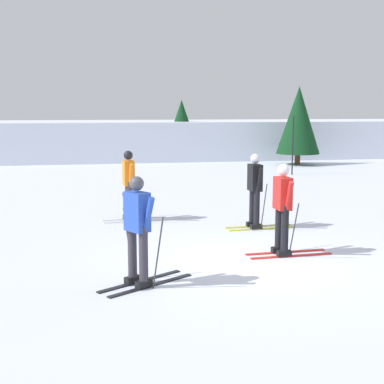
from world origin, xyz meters
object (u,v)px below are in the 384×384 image
Objects in this scene: conifer_far_right at (182,125)px; skier_red at (283,207)px; skier_orange at (129,183)px; skier_blue at (138,228)px; conifer_far_left at (299,120)px; trail_marker_pole at (293,146)px; skier_black at (255,189)px.

skier_red is at bearing -93.77° from conifer_far_right.
conifer_far_right reaches higher than skier_orange.
conifer_far_right is (4.03, 20.31, 0.91)m from skier_blue.
skier_blue is 19.07m from conifer_far_left.
skier_red and skier_blue have the same top height.
conifer_far_left is at bearing 65.63° from trail_marker_pole.
skier_orange is 14.81m from conifer_far_left.
conifer_far_left reaches higher than conifer_far_right.
conifer_far_right is (-3.39, 7.37, 0.62)m from trail_marker_pole.
skier_red is at bearing -94.29° from skier_black.
conifer_far_right is (1.25, 19.03, 0.91)m from skier_red.
skier_red is 2.29m from skier_black.
skier_black is (0.17, 2.28, 0.00)m from skier_red.
skier_red is 0.54× the size of conifer_far_right.
skier_black is at bearing -115.52° from trail_marker_pole.
trail_marker_pole is 0.76× the size of conifer_far_right.
skier_red is 12.55m from trail_marker_pole.
skier_black is 14.56m from conifer_far_left.
trail_marker_pole is at bearing -65.30° from conifer_far_right.
skier_red is 1.00× the size of skier_blue.
skier_orange is at bearing -132.10° from trail_marker_pole.
skier_blue is at bearing -118.66° from conifer_far_left.
conifer_far_left reaches higher than skier_red.
trail_marker_pole is 8.14m from conifer_far_right.
skier_red is 1.00× the size of skier_orange.
conifer_far_right is at bearing 114.70° from trail_marker_pole.
skier_blue is at bearing -129.58° from skier_black.
conifer_far_left is at bearing 52.79° from skier_orange.
skier_orange is 15.86m from conifer_far_right.
skier_blue is (-2.78, -1.29, 0.00)m from skier_red.
skier_orange is at bearing -127.21° from conifer_far_left.
skier_red and skier_black have the same top height.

